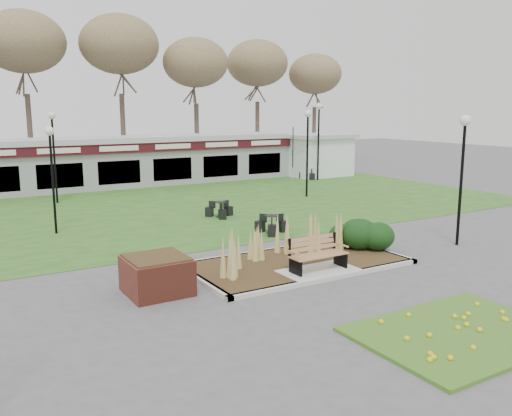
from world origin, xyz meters
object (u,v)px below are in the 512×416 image
lamp_post_far_left (53,137)px  bistro_set_a (220,212)px  service_hut (317,154)px  lamp_post_mid_left (51,156)px  lamp_post_far_right (319,124)px  bistro_set_b (272,227)px  food_pavilion (112,162)px  park_bench (317,253)px  lamp_post_near_right (463,151)px  lamp_post_mid_right (308,134)px  brick_planter (157,275)px  bistro_set_d (309,175)px  patio_umbrella (293,164)px

lamp_post_far_left → bistro_set_a: lamp_post_far_left is taller
service_hut → lamp_post_mid_left: 20.85m
lamp_post_far_left → lamp_post_far_right: bearing=1.2°
bistro_set_b → food_pavilion: bearing=95.9°
park_bench → lamp_post_near_right: lamp_post_near_right is taller
lamp_post_near_right → lamp_post_far_right: size_ratio=0.89×
park_bench → lamp_post_mid_left: 10.51m
lamp_post_near_right → lamp_post_far_left: lamp_post_far_left is taller
lamp_post_mid_left → lamp_post_far_right: lamp_post_far_right is taller
service_hut → lamp_post_mid_right: 9.23m
lamp_post_far_right → lamp_post_far_left: bearing=-178.8°
brick_planter → bistro_set_d: brick_planter is taller
park_bench → bistro_set_a: park_bench is taller
patio_umbrella → bistro_set_b: bearing=-128.9°
bistro_set_a → lamp_post_far_right: bearing=34.6°
park_bench → lamp_post_far_left: 16.27m
bistro_set_d → bistro_set_b: bearing=-131.4°
park_bench → lamp_post_near_right: (6.05, 0.14, 2.58)m
lamp_post_near_right → food_pavilion: bearing=107.2°
park_bench → lamp_post_mid_left: bearing=120.9°
brick_planter → food_pavilion: bearing=76.9°
lamp_post_mid_left → lamp_post_far_right: bearing=22.2°
park_bench → brick_planter: size_ratio=1.13×
lamp_post_far_right → bistro_set_b: (-10.59, -11.14, -3.30)m
lamp_post_near_right → lamp_post_mid_right: size_ratio=0.97×
park_bench → lamp_post_near_right: size_ratio=0.39×
food_pavilion → bistro_set_a: (1.29, -11.30, -1.24)m
lamp_post_far_right → patio_umbrella: size_ratio=1.99×
lamp_post_near_right → lamp_post_far_left: 18.37m
brick_planter → lamp_post_far_left: bearing=88.2°
bistro_set_a → bistro_set_b: bistro_set_b is taller
lamp_post_mid_right → lamp_post_near_right: bearing=-98.2°
lamp_post_mid_left → lamp_post_far_left: 6.91m
food_pavilion → service_hut: 13.64m
lamp_post_mid_right → bistro_set_d: size_ratio=3.56×
brick_planter → food_pavilion: food_pavilion is taller
park_bench → food_pavilion: food_pavilion is taller
lamp_post_near_right → patio_umbrella: size_ratio=1.78×
bistro_set_d → brick_planter: bearing=-136.0°
brick_planter → bistro_set_a: size_ratio=1.26×
lamp_post_far_right → bistro_set_d: 3.37m
food_pavilion → lamp_post_near_right: 20.55m
service_hut → lamp_post_far_left: size_ratio=1.00×
bistro_set_a → lamp_post_mid_right: bearing=21.3°
service_hut → lamp_post_mid_right: bearing=-130.6°
lamp_post_mid_right → bistro_set_d: (4.39, 5.72, -3.00)m
service_hut → brick_planter: bearing=-136.5°
lamp_post_mid_right → bistro_set_b: bearing=-134.7°
patio_umbrella → lamp_post_mid_right: bearing=-101.9°
lamp_post_mid_right → lamp_post_far_left: (-11.53, 4.68, -0.05)m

